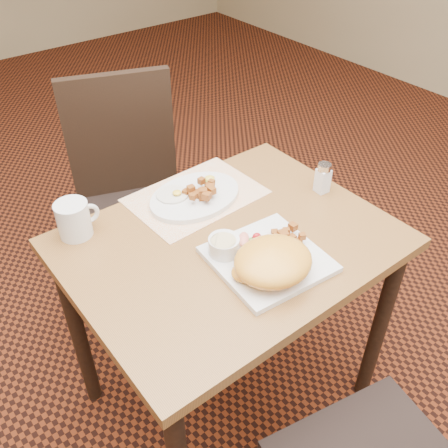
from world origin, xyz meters
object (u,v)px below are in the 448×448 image
at_px(table, 230,267).
at_px(salt_shaker, 323,177).
at_px(plate_square, 268,259).
at_px(plate_oval, 195,196).
at_px(chair_far, 131,189).
at_px(coffee_mug, 74,219).

bearing_deg(table, salt_shaker, 1.24).
distance_m(plate_square, plate_oval, 0.35).
height_order(chair_far, coffee_mug, chair_far).
xyz_separation_m(table, coffee_mug, (-0.33, 0.29, 0.16)).
xyz_separation_m(chair_far, plate_square, (-0.02, -0.81, 0.22)).
bearing_deg(plate_oval, chair_far, 89.50).
relative_size(table, plate_oval, 2.96).
bearing_deg(plate_square, plate_oval, 87.88).
distance_m(table, plate_square, 0.18).
bearing_deg(plate_oval, plate_square, -92.12).
xyz_separation_m(table, salt_shaker, (0.38, 0.01, 0.16)).
xyz_separation_m(plate_square, plate_oval, (0.01, 0.35, 0.00)).
height_order(plate_oval, coffee_mug, coffee_mug).
height_order(plate_square, salt_shaker, salt_shaker).
distance_m(plate_square, salt_shaker, 0.39).
relative_size(chair_far, salt_shaker, 9.70).
bearing_deg(salt_shaker, chair_far, 116.91).
distance_m(plate_oval, salt_shaker, 0.41).
bearing_deg(chair_far, table, 106.72).
bearing_deg(chair_far, plate_oval, 109.48).
bearing_deg(table, chair_far, 86.74).
distance_m(chair_far, plate_oval, 0.51).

